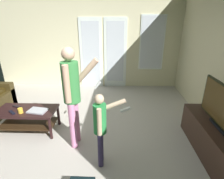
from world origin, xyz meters
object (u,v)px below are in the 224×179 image
coffee_table (27,116)px  dvd_remote_slim (12,112)px  laptop_closed (38,111)px  tv_remote_black (17,106)px  person_adult (72,91)px  flat_screen_tv (224,108)px  person_child (101,124)px  cup_near_edge (20,111)px  tv_stand (215,142)px

coffee_table → dvd_remote_slim: bearing=-147.5°
laptop_closed → tv_remote_black: (-0.46, 0.15, -0.00)m
person_adult → laptop_closed: person_adult is taller
flat_screen_tv → dvd_remote_slim: size_ratio=6.73×
person_child → cup_near_edge: size_ratio=11.91×
coffee_table → tv_remote_black: 0.28m
tv_stand → tv_remote_black: size_ratio=9.07×
coffee_table → tv_stand: bearing=-9.8°
tv_remote_black → dvd_remote_slim: bearing=-59.3°
dvd_remote_slim → tv_stand: bearing=32.1°
cup_near_edge → dvd_remote_slim: bearing=-178.7°
person_child → laptop_closed: 1.41m
coffee_table → cup_near_edge: (-0.03, -0.12, 0.17)m
cup_near_edge → person_adult: bearing=-12.0°
flat_screen_tv → person_child: size_ratio=1.04×
cup_near_edge → tv_remote_black: size_ratio=0.54×
tv_remote_black → person_adult: bearing=1.7°
flat_screen_tv → cup_near_edge: (-3.17, 0.42, -0.33)m
tv_remote_black → flat_screen_tv: bearing=10.7°
flat_screen_tv → tv_remote_black: size_ratio=6.73×
tv_remote_black → tv_stand: bearing=10.6°
tv_stand → tv_remote_black: 3.43m
person_adult → tv_remote_black: person_adult is taller
person_adult → person_child: size_ratio=1.47×
person_adult → dvd_remote_slim: person_adult is taller
cup_near_edge → dvd_remote_slim: (-0.16, -0.00, -0.04)m
coffee_table → cup_near_edge: 0.21m
person_adult → cup_near_edge: bearing=168.0°
coffee_table → laptop_closed: (0.24, -0.05, 0.13)m
tv_stand → laptop_closed: (-2.90, 0.49, 0.20)m
person_child → flat_screen_tv: bearing=7.3°
tv_stand → laptop_closed: size_ratio=4.82×
coffee_table → person_child: size_ratio=0.97×
coffee_table → person_child: bearing=-27.7°
coffee_table → person_adult: (0.97, -0.33, 0.65)m
cup_near_edge → laptop_closed: bearing=14.3°
flat_screen_tv → person_adult: size_ratio=0.71×
tv_stand → cup_near_edge: cup_near_edge is taller
coffee_table → flat_screen_tv: bearing=-9.7°
tv_stand → cup_near_edge: bearing=172.4°
coffee_table → person_child: person_child is taller
person_adult → cup_near_edge: 1.13m
laptop_closed → tv_remote_black: bearing=171.9°
tv_stand → dvd_remote_slim: bearing=172.8°
coffee_table → person_adult: person_adult is taller
coffee_table → dvd_remote_slim: dvd_remote_slim is taller
cup_near_edge → tv_stand: bearing=-7.6°
tv_stand → person_adult: person_adult is taller
flat_screen_tv → dvd_remote_slim: 3.37m
person_child → tv_remote_black: person_child is taller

